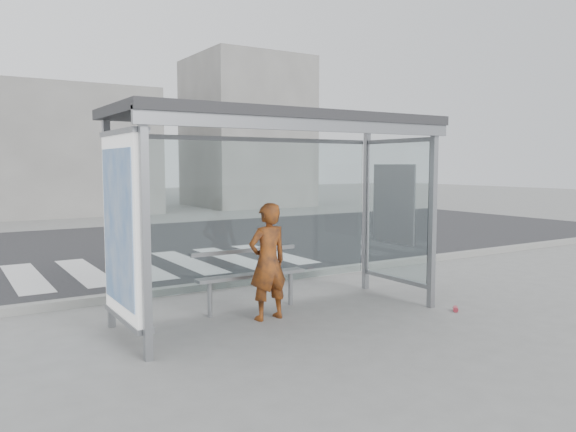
{
  "coord_description": "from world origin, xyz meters",
  "views": [
    {
      "loc": [
        -3.72,
        -6.12,
        1.98
      ],
      "look_at": [
        0.23,
        0.2,
        1.29
      ],
      "focal_mm": 35.0,
      "sensor_mm": 36.0,
      "label": 1
    }
  ],
  "objects_px": {
    "bus_shelter": "(253,164)",
    "soda_can": "(456,309)",
    "bench": "(251,274)",
    "person": "(268,262)"
  },
  "relations": [
    {
      "from": "person",
      "to": "soda_can",
      "type": "distance_m",
      "value": 2.64
    },
    {
      "from": "bus_shelter",
      "to": "soda_can",
      "type": "distance_m",
      "value": 3.35
    },
    {
      "from": "bus_shelter",
      "to": "soda_can",
      "type": "height_order",
      "value": "bus_shelter"
    },
    {
      "from": "bus_shelter",
      "to": "bench",
      "type": "xyz_separation_m",
      "value": [
        0.19,
        0.44,
        -1.49
      ]
    },
    {
      "from": "person",
      "to": "soda_can",
      "type": "height_order",
      "value": "person"
    },
    {
      "from": "bench",
      "to": "soda_can",
      "type": "relative_size",
      "value": 12.68
    },
    {
      "from": "bench",
      "to": "soda_can",
      "type": "distance_m",
      "value": 2.81
    },
    {
      "from": "person",
      "to": "bench",
      "type": "distance_m",
      "value": 0.58
    },
    {
      "from": "bus_shelter",
      "to": "soda_can",
      "type": "bearing_deg",
      "value": -23.67
    },
    {
      "from": "person",
      "to": "bench",
      "type": "bearing_deg",
      "value": -96.47
    }
  ]
}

